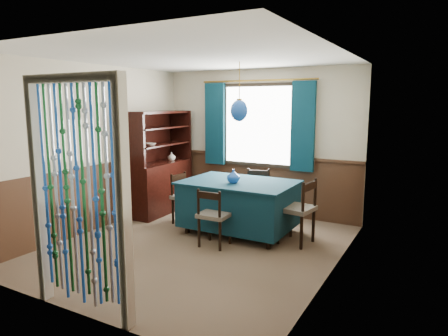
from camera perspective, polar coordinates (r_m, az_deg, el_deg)
The scene contains 22 objects.
floor at distance 5.53m, azimuth -3.85°, elevation -11.14°, with size 4.00×4.00×0.00m, color brown.
ceiling at distance 5.22m, azimuth -4.16°, elevation 15.55°, with size 4.00×4.00×0.00m, color silver.
wall_back at distance 6.98m, azimuth 4.99°, elevation 3.68°, with size 3.60×3.60×0.00m, color beige.
wall_front at distance 3.74m, azimuth -20.94°, elevation -1.82°, with size 3.60×3.60×0.00m, color beige.
wall_left at distance 6.39m, azimuth -17.69°, elevation 2.75°, with size 4.00×4.00×0.00m, color beige.
wall_right at distance 4.52m, azimuth 15.53°, elevation 0.30°, with size 4.00×4.00×0.00m, color beige.
wainscot_back at distance 7.08m, azimuth 4.85°, elevation -2.38°, with size 3.60×3.60×0.00m, color #44291A.
wainscot_front at distance 3.95m, azimuth -20.12°, elevation -12.51°, with size 3.60×3.60×0.00m, color #44291A.
wainscot_left at distance 6.50m, azimuth -17.28°, elevation -3.84°, with size 4.00×4.00×0.00m, color #44291A.
wainscot_right at distance 4.69m, azimuth 14.95°, elevation -8.77°, with size 4.00×4.00×0.00m, color #44291A.
window at distance 6.91m, azimuth 4.85°, elevation 6.12°, with size 1.32×0.12×1.42m, color black.
doorway at distance 3.82m, azimuth -20.07°, elevation -4.62°, with size 1.16×0.12×2.18m, color silver, non-canonical shape.
dining_table at distance 5.96m, azimuth 2.11°, elevation -5.06°, with size 1.63×1.13×0.78m.
chair_near at distance 5.41m, azimuth -1.49°, elevation -6.79°, with size 0.41×0.39×0.81m.
chair_far at distance 6.59m, azimuth 4.70°, elevation -3.68°, with size 0.51×0.49×0.85m.
chair_left at distance 6.48m, azimuth -5.59°, elevation -4.09°, with size 0.42×0.44×0.81m.
chair_right at distance 5.60m, azimuth 10.59°, elevation -5.84°, with size 0.49×0.51×0.91m.
sideboard at distance 7.17m, azimuth -9.14°, elevation -1.37°, with size 0.53×1.39×1.79m.
pendant_lamp at distance 5.78m, azimuth 2.19°, elevation 8.21°, with size 0.25×0.25×0.83m.
vase_table at distance 5.76m, azimuth 1.36°, elevation -1.25°, with size 0.17×0.17×0.18m, color #164497.
bowl_shelf at distance 6.82m, azimuth -10.41°, elevation 3.38°, with size 0.18×0.18×0.05m, color beige.
vase_sideboard at distance 7.29m, azimuth -7.51°, elevation 1.72°, with size 0.16×0.16×0.17m, color beige.
Camera 1 is at (2.83, -4.35, 1.93)m, focal length 32.00 mm.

